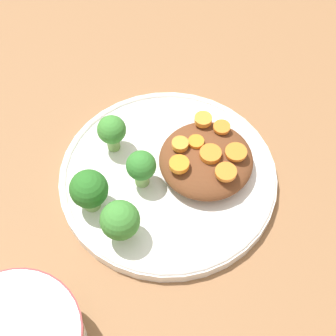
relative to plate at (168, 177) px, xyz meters
name	(u,v)px	position (x,y,z in m)	size (l,w,h in m)	color
ground_plane	(168,182)	(0.00, 0.00, -0.01)	(4.00, 4.00, 0.00)	#8C603D
plate	(168,177)	(0.00, 0.00, 0.00)	(0.25, 0.25, 0.02)	white
stew_mound	(206,160)	(-0.03, 0.03, 0.02)	(0.11, 0.11, 0.03)	brown
broccoli_floret_0	(141,167)	(0.03, -0.02, 0.04)	(0.03, 0.03, 0.05)	#7FA85B
broccoli_floret_1	(112,131)	(0.01, -0.08, 0.04)	(0.03, 0.03, 0.05)	#759E51
broccoli_floret_2	(120,221)	(0.09, 0.01, 0.04)	(0.04, 0.04, 0.06)	#759E51
broccoli_floret_3	(89,190)	(0.08, -0.04, 0.04)	(0.04, 0.04, 0.06)	#7FA85B
carrot_slice_0	(211,154)	(-0.03, 0.03, 0.04)	(0.02, 0.02, 0.01)	orange
carrot_slice_1	(222,127)	(-0.07, 0.02, 0.04)	(0.02, 0.02, 0.00)	orange
carrot_slice_2	(177,167)	(0.00, 0.02, 0.04)	(0.02, 0.02, 0.01)	orange
carrot_slice_3	(196,142)	(-0.04, 0.01, 0.04)	(0.02, 0.02, 0.00)	orange
carrot_slice_4	(236,152)	(-0.05, 0.06, 0.04)	(0.02, 0.02, 0.00)	orange
carrot_slice_5	(177,142)	(-0.02, 0.00, 0.04)	(0.02, 0.02, 0.01)	orange
carrot_slice_6	(226,172)	(-0.02, 0.06, 0.04)	(0.02, 0.02, 0.01)	orange
carrot_slice_7	(203,119)	(-0.07, 0.00, 0.04)	(0.02, 0.02, 0.01)	orange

